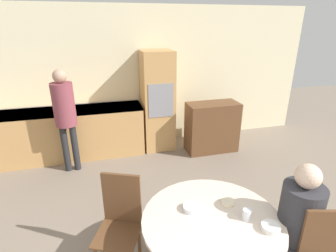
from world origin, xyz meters
TOP-DOWN VIEW (x-y plane):
  - wall_back at (0.00, 4.79)m, footprint 6.87×0.05m
  - kitchen_counter at (-1.33, 4.45)m, footprint 2.52×0.60m
  - oven_unit at (0.25, 4.46)m, footprint 0.56×0.59m
  - sideboard at (1.19, 4.03)m, footprint 0.95×0.45m
  - dining_table at (0.05, 1.49)m, footprint 1.21×1.21m
  - chair_near_right at (0.85, 1.16)m, footprint 0.49×0.49m
  - chair_far_left at (-0.70, 1.93)m, footprint 0.53×0.53m
  - person_seated at (0.75, 1.26)m, footprint 0.34×0.41m
  - person_standing at (-1.32, 3.95)m, footprint 0.32×0.32m
  - cup at (0.33, 1.41)m, footprint 0.08×0.08m
  - bowl_near at (-0.09, 1.64)m, footprint 0.15×0.15m
  - bowl_centre at (0.27, 1.63)m, footprint 0.12×0.12m
  - bowl_far at (0.45, 1.25)m, footprint 0.15×0.15m

SIDE VIEW (x-z plane):
  - kitchen_counter at x=-1.33m, z-range 0.01..0.90m
  - sideboard at x=1.19m, z-range 0.00..0.93m
  - dining_table at x=0.05m, z-range 0.17..0.89m
  - chair_near_right at x=0.85m, z-range 0.05..1.01m
  - chair_far_left at x=-0.70m, z-range 0.05..1.01m
  - person_seated at x=0.75m, z-range 0.09..1.35m
  - bowl_centre at x=0.27m, z-range 0.72..0.76m
  - bowl_near at x=-0.09m, z-range 0.72..0.77m
  - bowl_far at x=0.45m, z-range 0.72..0.77m
  - cup at x=0.33m, z-range 0.72..0.82m
  - oven_unit at x=0.25m, z-range 0.00..1.84m
  - person_standing at x=-1.32m, z-range 0.20..1.87m
  - wall_back at x=0.00m, z-range 0.00..2.60m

